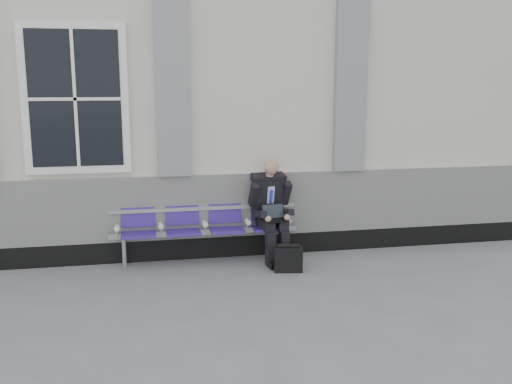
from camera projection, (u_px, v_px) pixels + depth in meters
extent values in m
plane|color=slate|center=(41.00, 307.00, 6.36)|extent=(70.00, 70.00, 0.00)
cube|color=beige|center=(68.00, 104.00, 9.32)|extent=(14.00, 4.00, 4.20)
cube|color=black|center=(58.00, 255.00, 7.74)|extent=(14.00, 0.10, 0.30)
cube|color=silver|center=(55.00, 212.00, 7.62)|extent=(14.00, 0.08, 0.90)
cube|color=gray|center=(172.00, 87.00, 7.58)|extent=(0.45, 0.14, 2.40)
cube|color=gray|center=(350.00, 87.00, 8.06)|extent=(0.45, 0.14, 2.40)
cube|color=white|center=(76.00, 99.00, 7.40)|extent=(1.35, 0.10, 1.95)
cube|color=black|center=(75.00, 99.00, 7.35)|extent=(1.15, 0.02, 1.75)
cube|color=#9EA0A3|center=(205.00, 232.00, 7.90)|extent=(2.60, 0.07, 0.07)
cube|color=#9EA0A3|center=(203.00, 208.00, 7.96)|extent=(2.60, 0.05, 0.05)
cylinder|color=#9EA0A3|center=(124.00, 252.00, 7.74)|extent=(0.06, 0.06, 0.39)
cylinder|color=#9EA0A3|center=(282.00, 243.00, 8.15)|extent=(0.06, 0.06, 0.39)
cube|color=navy|center=(139.00, 235.00, 7.65)|extent=(0.46, 0.42, 0.07)
cube|color=navy|center=(138.00, 212.00, 7.80)|extent=(0.46, 0.10, 0.40)
cube|color=navy|center=(183.00, 232.00, 7.76)|extent=(0.46, 0.42, 0.07)
cube|color=navy|center=(182.00, 210.00, 7.92)|extent=(0.46, 0.10, 0.40)
cube|color=navy|center=(227.00, 230.00, 7.88)|extent=(0.46, 0.42, 0.07)
cube|color=navy|center=(225.00, 209.00, 8.03)|extent=(0.46, 0.10, 0.40)
cube|color=navy|center=(269.00, 228.00, 7.99)|extent=(0.46, 0.42, 0.07)
cube|color=navy|center=(266.00, 207.00, 8.14)|extent=(0.46, 0.10, 0.40)
cylinder|color=white|center=(117.00, 228.00, 7.61)|extent=(0.07, 0.12, 0.07)
cylinder|color=white|center=(161.00, 226.00, 7.72)|extent=(0.07, 0.12, 0.07)
cylinder|color=white|center=(205.00, 224.00, 7.83)|extent=(0.07, 0.12, 0.07)
cylinder|color=white|center=(248.00, 222.00, 7.94)|extent=(0.07, 0.12, 0.07)
cylinder|color=white|center=(288.00, 220.00, 8.05)|extent=(0.07, 0.12, 0.07)
cube|color=black|center=(272.00, 264.00, 7.70)|extent=(0.14, 0.26, 0.09)
cube|color=black|center=(286.00, 263.00, 7.76)|extent=(0.14, 0.26, 0.09)
cube|color=black|center=(271.00, 249.00, 7.71)|extent=(0.13, 0.14, 0.47)
cube|color=black|center=(284.00, 248.00, 7.77)|extent=(0.13, 0.14, 0.47)
cube|color=black|center=(266.00, 224.00, 7.86)|extent=(0.19, 0.45, 0.14)
cube|color=black|center=(279.00, 223.00, 7.92)|extent=(0.19, 0.45, 0.14)
cube|color=black|center=(268.00, 198.00, 8.01)|extent=(0.45, 0.38, 0.62)
cube|color=#ACC4E2|center=(270.00, 198.00, 7.89)|extent=(0.11, 0.10, 0.35)
cube|color=#2A2FC7|center=(271.00, 200.00, 7.89)|extent=(0.05, 0.08, 0.29)
cube|color=black|center=(268.00, 178.00, 7.92)|extent=(0.49, 0.28, 0.14)
cylinder|color=tan|center=(270.00, 174.00, 7.86)|extent=(0.11, 0.11, 0.10)
sphere|color=tan|center=(271.00, 167.00, 7.79)|extent=(0.20, 0.20, 0.20)
cube|color=black|center=(254.00, 195.00, 7.83)|extent=(0.13, 0.29, 0.36)
cube|color=black|center=(286.00, 193.00, 7.97)|extent=(0.13, 0.29, 0.36)
cube|color=black|center=(261.00, 214.00, 7.72)|extent=(0.12, 0.31, 0.14)
cube|color=black|center=(288.00, 212.00, 7.84)|extent=(0.12, 0.31, 0.14)
sphere|color=tan|center=(268.00, 219.00, 7.62)|extent=(0.09, 0.09, 0.09)
sphere|color=tan|center=(287.00, 217.00, 7.70)|extent=(0.09, 0.09, 0.09)
cube|color=black|center=(276.00, 220.00, 7.74)|extent=(0.35, 0.26, 0.02)
cube|color=black|center=(273.00, 211.00, 7.83)|extent=(0.33, 0.13, 0.21)
cube|color=black|center=(273.00, 211.00, 7.82)|extent=(0.30, 0.10, 0.18)
cube|color=black|center=(288.00, 259.00, 7.51)|extent=(0.39, 0.22, 0.33)
cylinder|color=black|center=(288.00, 246.00, 7.47)|extent=(0.30, 0.11, 0.06)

